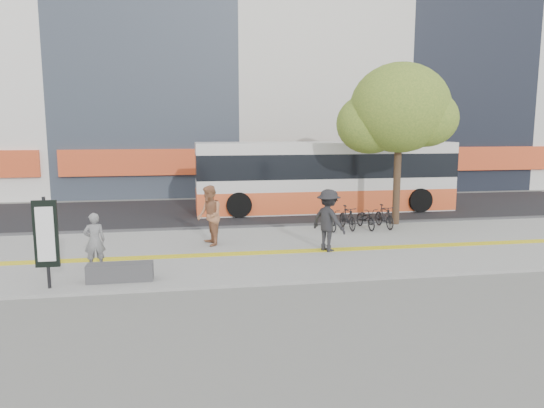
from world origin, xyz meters
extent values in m
plane|color=slate|center=(0.00, 0.00, 0.00)|extent=(120.00, 120.00, 0.00)
cube|color=gray|center=(0.00, 1.50, 0.04)|extent=(40.00, 7.00, 0.08)
cube|color=yellow|center=(0.00, 1.00, 0.09)|extent=(40.00, 0.45, 0.01)
cube|color=black|center=(0.00, 9.00, 0.03)|extent=(40.00, 8.00, 0.06)
cube|color=#353537|center=(0.00, 5.00, 0.07)|extent=(40.00, 0.25, 0.14)
cube|color=#DA4B23|center=(2.00, 14.05, 2.00)|extent=(19.00, 0.50, 1.40)
cube|color=#DA4B23|center=(20.00, 14.05, 2.00)|extent=(15.20, 0.50, 1.40)
cube|color=#353537|center=(-2.60, -1.20, 0.30)|extent=(1.60, 0.45, 0.45)
cylinder|color=black|center=(-4.20, -1.50, 1.18)|extent=(0.08, 0.08, 2.20)
cube|color=black|center=(-4.20, -1.50, 1.40)|extent=(0.55, 0.08, 1.60)
cube|color=white|center=(-4.20, -1.55, 1.40)|extent=(0.40, 0.02, 1.30)
cylinder|color=#372519|center=(7.20, 4.70, 1.68)|extent=(0.28, 0.28, 3.20)
ellipsoid|color=#476A23|center=(7.20, 4.70, 4.60)|extent=(3.80, 3.80, 3.42)
ellipsoid|color=#476A23|center=(6.20, 5.20, 4.00)|extent=(2.60, 2.60, 2.34)
ellipsoid|color=#476A23|center=(8.10, 4.30, 4.20)|extent=(2.40, 2.40, 2.16)
ellipsoid|color=#476A23|center=(7.50, 5.50, 5.40)|extent=(2.20, 2.20, 1.98)
cube|color=silver|center=(5.36, 8.50, 1.63)|extent=(11.74, 2.45, 3.13)
cube|color=#E15528|center=(5.36, 8.50, 0.60)|extent=(11.76, 2.47, 0.98)
cube|color=black|center=(5.36, 8.50, 2.16)|extent=(11.76, 2.47, 1.08)
cylinder|color=black|center=(1.25, 7.28, 0.60)|extent=(1.08, 0.34, 1.08)
cylinder|color=black|center=(1.25, 9.72, 0.60)|extent=(1.08, 0.34, 1.08)
cylinder|color=black|center=(9.47, 7.28, 0.60)|extent=(1.08, 0.34, 1.08)
cylinder|color=black|center=(9.47, 9.72, 0.60)|extent=(1.08, 0.34, 1.08)
imported|color=black|center=(4.26, 4.00, 0.48)|extent=(0.67, 1.56, 0.79)
imported|color=black|center=(4.98, 4.00, 0.52)|extent=(0.55, 1.50, 0.88)
imported|color=black|center=(5.71, 4.00, 0.48)|extent=(0.67, 1.56, 0.79)
imported|color=black|center=(6.44, 4.00, 0.52)|extent=(0.55, 1.50, 0.88)
imported|color=black|center=(-3.40, 0.06, 0.85)|extent=(0.63, 0.48, 1.53)
imported|color=#A36947|center=(-0.22, 2.28, 1.05)|extent=(0.90, 1.07, 1.95)
imported|color=black|center=(3.36, 0.93, 1.04)|extent=(1.27, 1.43, 1.92)
camera|label=1|loc=(-0.90, -13.77, 3.89)|focal=33.23mm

